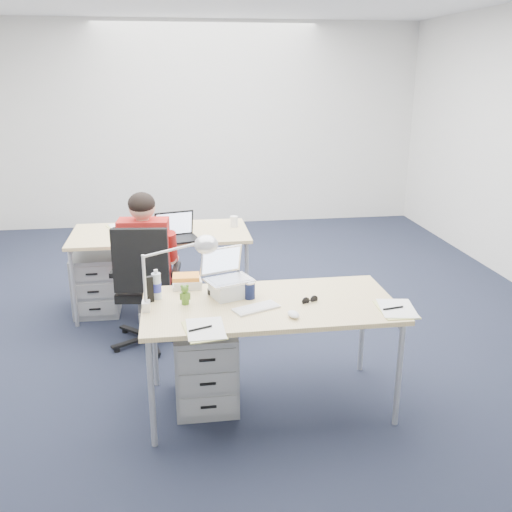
{
  "coord_description": "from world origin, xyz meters",
  "views": [
    {
      "loc": [
        -0.51,
        -4.66,
        2.13
      ],
      "look_at": [
        0.06,
        -0.77,
        0.85
      ],
      "focal_mm": 40.0,
      "sensor_mm": 36.0,
      "label": 1
    }
  ],
  "objects_px": {
    "seated_person": "(148,265)",
    "computer_mouse": "(293,314)",
    "desk_near": "(270,310)",
    "cordless_phone": "(150,289)",
    "desk_far": "(161,237)",
    "drawer_pedestal_far": "(97,282)",
    "bear_figurine": "(185,294)",
    "dark_laptop": "(177,227)",
    "drawer_pedestal_near": "(205,365)",
    "book_stack": "(187,281)",
    "silver_laptop": "(229,274)",
    "office_chair": "(148,310)",
    "sunglasses": "(310,300)",
    "can_koozie": "(250,290)",
    "far_cup": "(234,222)",
    "water_bottle": "(156,284)",
    "desk_lamp": "(168,272)",
    "wireless_keyboard": "(256,308)",
    "headphones": "(226,290)"
  },
  "relations": [
    {
      "from": "seated_person",
      "to": "computer_mouse",
      "type": "xyz_separation_m",
      "value": [
        0.91,
        -1.44,
        0.13
      ]
    },
    {
      "from": "desk_near",
      "to": "cordless_phone",
      "type": "height_order",
      "value": "cordless_phone"
    },
    {
      "from": "desk_far",
      "to": "drawer_pedestal_far",
      "type": "distance_m",
      "value": 0.73
    },
    {
      "from": "bear_figurine",
      "to": "seated_person",
      "type": "bearing_deg",
      "value": 111.53
    },
    {
      "from": "computer_mouse",
      "to": "dark_laptop",
      "type": "xyz_separation_m",
      "value": [
        -0.66,
        1.73,
        0.11
      ]
    },
    {
      "from": "drawer_pedestal_near",
      "to": "book_stack",
      "type": "xyz_separation_m",
      "value": [
        -0.1,
        0.26,
        0.5
      ]
    },
    {
      "from": "silver_laptop",
      "to": "computer_mouse",
      "type": "xyz_separation_m",
      "value": [
        0.34,
        -0.39,
        -0.13
      ]
    },
    {
      "from": "office_chair",
      "to": "sunglasses",
      "type": "distance_m",
      "value": 1.57
    },
    {
      "from": "desk_far",
      "to": "can_koozie",
      "type": "xyz_separation_m",
      "value": [
        0.59,
        -1.7,
        0.1
      ]
    },
    {
      "from": "can_koozie",
      "to": "far_cup",
      "type": "bearing_deg",
      "value": 87.02
    },
    {
      "from": "drawer_pedestal_near",
      "to": "silver_laptop",
      "type": "relative_size",
      "value": 1.81
    },
    {
      "from": "bear_figurine",
      "to": "cordless_phone",
      "type": "distance_m",
      "value": 0.23
    },
    {
      "from": "desk_far",
      "to": "drawer_pedestal_near",
      "type": "distance_m",
      "value": 1.78
    },
    {
      "from": "drawer_pedestal_far",
      "to": "dark_laptop",
      "type": "xyz_separation_m",
      "value": [
        0.76,
        -0.29,
        0.58
      ]
    },
    {
      "from": "drawer_pedestal_far",
      "to": "cordless_phone",
      "type": "xyz_separation_m",
      "value": [
        0.56,
        -1.65,
        0.54
      ]
    },
    {
      "from": "water_bottle",
      "to": "dark_laptop",
      "type": "height_order",
      "value": "dark_laptop"
    },
    {
      "from": "desk_near",
      "to": "far_cup",
      "type": "bearing_deg",
      "value": 90.69
    },
    {
      "from": "dark_laptop",
      "to": "far_cup",
      "type": "bearing_deg",
      "value": 22.18
    },
    {
      "from": "desk_near",
      "to": "desk_lamp",
      "type": "relative_size",
      "value": 3.3
    },
    {
      "from": "desk_near",
      "to": "computer_mouse",
      "type": "xyz_separation_m",
      "value": [
        0.1,
        -0.24,
        0.06
      ]
    },
    {
      "from": "desk_near",
      "to": "cordless_phone",
      "type": "bearing_deg",
      "value": 170.45
    },
    {
      "from": "book_stack",
      "to": "far_cup",
      "type": "xyz_separation_m",
      "value": [
        0.49,
        1.53,
        0.01
      ]
    },
    {
      "from": "silver_laptop",
      "to": "computer_mouse",
      "type": "relative_size",
      "value": 3.02
    },
    {
      "from": "desk_far",
      "to": "book_stack",
      "type": "xyz_separation_m",
      "value": [
        0.2,
        -1.44,
        0.09
      ]
    },
    {
      "from": "wireless_keyboard",
      "to": "bear_figurine",
      "type": "bearing_deg",
      "value": 138.8
    },
    {
      "from": "seated_person",
      "to": "silver_laptop",
      "type": "height_order",
      "value": "seated_person"
    },
    {
      "from": "drawer_pedestal_near",
      "to": "water_bottle",
      "type": "bearing_deg",
      "value": 162.9
    },
    {
      "from": "drawer_pedestal_near",
      "to": "sunglasses",
      "type": "bearing_deg",
      "value": -9.85
    },
    {
      "from": "far_cup",
      "to": "water_bottle",
      "type": "bearing_deg",
      "value": -111.93
    },
    {
      "from": "bear_figurine",
      "to": "desk_lamp",
      "type": "distance_m",
      "value": 0.21
    },
    {
      "from": "drawer_pedestal_near",
      "to": "desk_lamp",
      "type": "height_order",
      "value": "desk_lamp"
    },
    {
      "from": "desk_near",
      "to": "water_bottle",
      "type": "xyz_separation_m",
      "value": [
        -0.71,
        0.18,
        0.14
      ]
    },
    {
      "from": "desk_lamp",
      "to": "dark_laptop",
      "type": "xyz_separation_m",
      "value": [
        0.07,
        1.5,
        -0.12
      ]
    },
    {
      "from": "desk_far",
      "to": "drawer_pedestal_near",
      "type": "relative_size",
      "value": 2.91
    },
    {
      "from": "desk_far",
      "to": "cordless_phone",
      "type": "xyz_separation_m",
      "value": [
        -0.04,
        -1.67,
        0.13
      ]
    },
    {
      "from": "computer_mouse",
      "to": "desk_lamp",
      "type": "height_order",
      "value": "desk_lamp"
    },
    {
      "from": "drawer_pedestal_near",
      "to": "cordless_phone",
      "type": "distance_m",
      "value": 0.64
    },
    {
      "from": "desk_near",
      "to": "drawer_pedestal_far",
      "type": "bearing_deg",
      "value": 126.34
    },
    {
      "from": "book_stack",
      "to": "cordless_phone",
      "type": "height_order",
      "value": "cordless_phone"
    },
    {
      "from": "headphones",
      "to": "can_koozie",
      "type": "xyz_separation_m",
      "value": [
        0.14,
        -0.12,
        0.04
      ]
    },
    {
      "from": "desk_near",
      "to": "headphones",
      "type": "relative_size",
      "value": 6.53
    },
    {
      "from": "desk_far",
      "to": "headphones",
      "type": "distance_m",
      "value": 1.65
    },
    {
      "from": "desk_near",
      "to": "silver_laptop",
      "type": "xyz_separation_m",
      "value": [
        -0.24,
        0.15,
        0.2
      ]
    },
    {
      "from": "seated_person",
      "to": "wireless_keyboard",
      "type": "height_order",
      "value": "seated_person"
    },
    {
      "from": "can_koozie",
      "to": "cordless_phone",
      "type": "relative_size",
      "value": 0.68
    },
    {
      "from": "wireless_keyboard",
      "to": "desk_lamp",
      "type": "distance_m",
      "value": 0.58
    },
    {
      "from": "sunglasses",
      "to": "desk_lamp",
      "type": "bearing_deg",
      "value": 158.06
    },
    {
      "from": "silver_laptop",
      "to": "can_koozie",
      "type": "relative_size",
      "value": 2.63
    },
    {
      "from": "seated_person",
      "to": "drawer_pedestal_near",
      "type": "relative_size",
      "value": 2.25
    },
    {
      "from": "can_koozie",
      "to": "sunglasses",
      "type": "xyz_separation_m",
      "value": [
        0.37,
        -0.12,
        -0.04
      ]
    }
  ]
}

